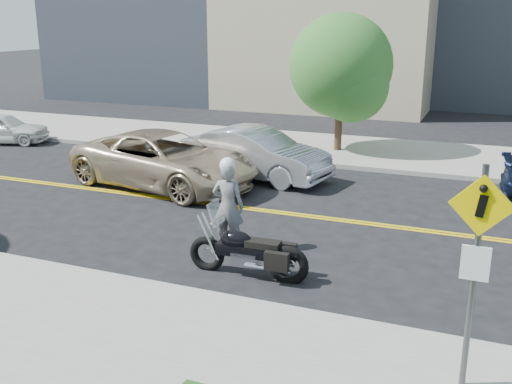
{
  "coord_description": "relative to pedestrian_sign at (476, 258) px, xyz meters",
  "views": [
    {
      "loc": [
        4.23,
        -13.67,
        4.84
      ],
      "look_at": [
        -0.35,
        -2.26,
        1.2
      ],
      "focal_mm": 42.0,
      "sensor_mm": 36.0,
      "label": 1
    }
  ],
  "objects": [
    {
      "name": "sidewalk_far",
      "position": [
        -4.2,
        13.81,
        -1.89
      ],
      "size": [
        60.0,
        5.0,
        0.15
      ],
      "primitive_type": "cube",
      "color": "#9E9B91",
      "rests_on": "ground_plane"
    },
    {
      "name": "ground_plane",
      "position": [
        -4.2,
        6.31,
        -1.96
      ],
      "size": [
        120.0,
        120.0,
        0.0
      ],
      "primitive_type": "plane",
      "color": "black",
      "rests_on": "ground"
    },
    {
      "name": "tree_far_a",
      "position": [
        -5.16,
        13.5,
        1.18
      ],
      "size": [
        3.63,
        3.63,
        4.96
      ],
      "rotation": [
        0.0,
        0.0,
        -0.33
      ],
      "color": "#382619",
      "rests_on": "ground"
    },
    {
      "name": "sidewalk_near",
      "position": [
        -4.2,
        -1.19,
        -1.89
      ],
      "size": [
        60.0,
        5.0,
        0.15
      ],
      "primitive_type": "cube",
      "color": "#9E9B91",
      "rests_on": "ground_plane"
    },
    {
      "name": "parked_car_silver",
      "position": [
        -6.65,
        9.21,
        -1.19
      ],
      "size": [
        4.9,
        2.45,
        1.54
      ],
      "primitive_type": "imported",
      "rotation": [
        0.0,
        0.0,
        1.39
      ],
      "color": "#B2B3BB",
      "rests_on": "ground"
    },
    {
      "name": "suv",
      "position": [
        -8.77,
        7.39,
        -1.16
      ],
      "size": [
        6.14,
        3.69,
        1.6
      ],
      "primitive_type": "imported",
      "rotation": [
        0.0,
        0.0,
        1.38
      ],
      "color": "tan",
      "rests_on": "ground"
    },
    {
      "name": "pedestrian_sign",
      "position": [
        0.0,
        0.0,
        0.0
      ],
      "size": [
        0.78,
        0.08,
        3.0
      ],
      "color": "#4C4C51",
      "rests_on": "sidewalk_near"
    },
    {
      "name": "motorcyclist",
      "position": [
        -5.02,
        3.62,
        -0.96
      ],
      "size": [
        0.73,
        0.52,
        2.01
      ],
      "rotation": [
        0.0,
        0.0,
        3.24
      ],
      "color": "#B5B5BA",
      "rests_on": "ground"
    },
    {
      "name": "motorcycle",
      "position": [
        -4.08,
        2.47,
        -1.25
      ],
      "size": [
        2.36,
        0.79,
        1.42
      ],
      "primitive_type": null,
      "rotation": [
        0.0,
        0.0,
        0.03
      ],
      "color": "black",
      "rests_on": "ground"
    },
    {
      "name": "parked_car_white",
      "position": [
        -17.83,
        10.39,
        -1.36
      ],
      "size": [
        3.79,
        2.51,
        1.2
      ],
      "primitive_type": "imported",
      "rotation": [
        0.0,
        0.0,
        1.91
      ],
      "color": "white",
      "rests_on": "ground"
    }
  ]
}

